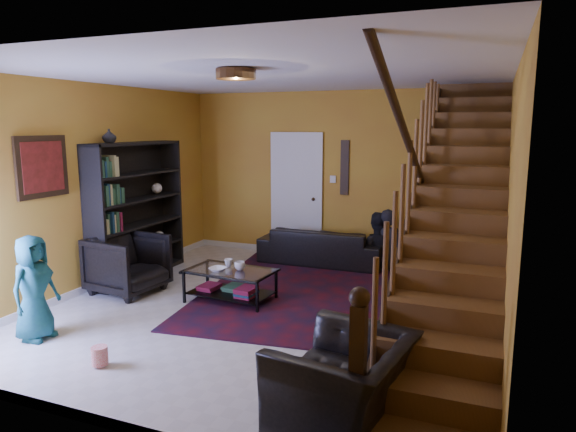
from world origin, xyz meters
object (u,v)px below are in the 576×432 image
object	(u,v)px
armchair_left	(128,264)
bookshelf	(137,213)
armchair_right	(343,382)
coffee_table	(230,283)
sofa	(322,246)

from	to	relation	value
armchair_left	bookshelf	bearing A→B (deg)	33.46
armchair_right	coffee_table	size ratio (longest dim) A/B	0.91
sofa	armchair_right	xyz separation A→B (m)	(1.58, -4.32, 0.04)
sofa	armchair_right	bearing A→B (deg)	109.03
sofa	armchair_right	distance (m)	4.60
bookshelf	armchair_right	xyz separation A→B (m)	(3.90, -2.62, -0.63)
bookshelf	armchair_right	distance (m)	4.74
bookshelf	coffee_table	bearing A→B (deg)	-14.96
sofa	coffee_table	distance (m)	2.24
bookshelf	sofa	distance (m)	2.96
armchair_left	armchair_right	world-z (taller)	armchair_left
armchair_left	coffee_table	world-z (taller)	armchair_left
armchair_right	coffee_table	bearing A→B (deg)	-126.19
bookshelf	coffee_table	size ratio (longest dim) A/B	1.77
armchair_right	armchair_left	bearing A→B (deg)	-109.28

